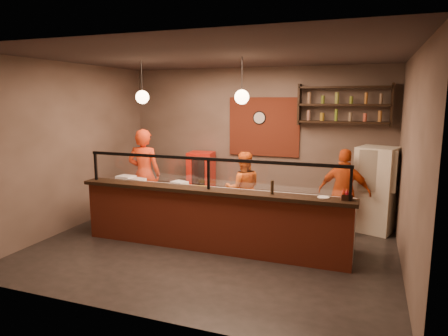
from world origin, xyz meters
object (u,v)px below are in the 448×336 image
at_px(fridge, 376,189).
at_px(pepper_mill, 272,187).
at_px(pizza_dough, 202,190).
at_px(cook_left, 144,174).
at_px(cook_mid, 243,189).
at_px(wall_clock, 260,118).
at_px(condiment_caddy, 347,197).
at_px(cook_right, 344,192).
at_px(red_cooler, 201,180).

relative_size(fridge, pepper_mill, 7.55).
bearing_deg(pizza_dough, fridge, 27.91).
relative_size(cook_left, cook_mid, 1.28).
relative_size(wall_clock, cook_mid, 0.20).
distance_m(pizza_dough, condiment_caddy, 2.55).
xyz_separation_m(cook_left, condiment_caddy, (4.15, -1.21, 0.15)).
bearing_deg(pepper_mill, cook_right, 58.24).
relative_size(cook_right, condiment_caddy, 10.21).
relative_size(cook_right, fridge, 0.99).
relative_size(fridge, red_cooler, 1.25).
relative_size(wall_clock, cook_right, 0.19).
relative_size(cook_mid, pepper_mill, 6.92).
height_order(wall_clock, cook_mid, wall_clock).
bearing_deg(cook_left, pizza_dough, 147.03).
distance_m(cook_left, red_cooler, 1.46).
height_order(wall_clock, cook_left, wall_clock).
height_order(fridge, pizza_dough, fridge).
xyz_separation_m(fridge, pizza_dough, (-2.94, -1.56, 0.09)).
bearing_deg(cook_right, red_cooler, -9.45).
bearing_deg(pizza_dough, red_cooler, 113.67).
bearing_deg(pepper_mill, cook_left, 157.84).
distance_m(cook_left, pizza_dough, 1.82).
height_order(fridge, red_cooler, fridge).
height_order(condiment_caddy, pepper_mill, pepper_mill).
relative_size(cook_left, fridge, 1.17).
relative_size(cook_mid, cook_right, 0.92).
distance_m(condiment_caddy, pepper_mill, 1.11).
relative_size(wall_clock, condiment_caddy, 1.89).
bearing_deg(pepper_mill, pizza_dough, 161.28).
distance_m(wall_clock, pizza_dough, 2.60).
xyz_separation_m(fridge, condiment_caddy, (-0.43, -2.00, 0.29)).
relative_size(cook_right, pepper_mill, 7.50).
xyz_separation_m(cook_mid, pizza_dough, (-0.46, -1.01, 0.16)).
distance_m(red_cooler, pepper_mill, 3.35).
bearing_deg(fridge, cook_mid, -148.91).
height_order(pizza_dough, condiment_caddy, condiment_caddy).
height_order(wall_clock, condiment_caddy, wall_clock).
relative_size(cook_mid, red_cooler, 1.14).
distance_m(cook_right, pepper_mill, 1.92).
relative_size(cook_left, pepper_mill, 8.84).
relative_size(fridge, pizza_dough, 3.17).
bearing_deg(pepper_mill, condiment_caddy, 1.25).
relative_size(cook_left, pizza_dough, 3.70).
xyz_separation_m(cook_right, pepper_mill, (-0.99, -1.60, 0.36)).
relative_size(wall_clock, red_cooler, 0.23).
height_order(cook_mid, red_cooler, cook_mid).
xyz_separation_m(pizza_dough, condiment_caddy, (2.51, -0.45, 0.20)).
bearing_deg(cook_mid, condiment_caddy, 120.16).
bearing_deg(pepper_mill, fridge, 52.77).
distance_m(cook_right, condiment_caddy, 1.61).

